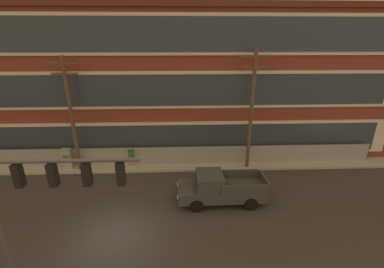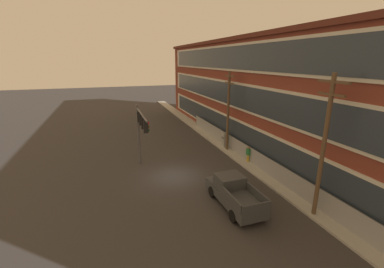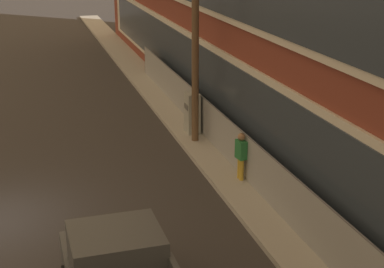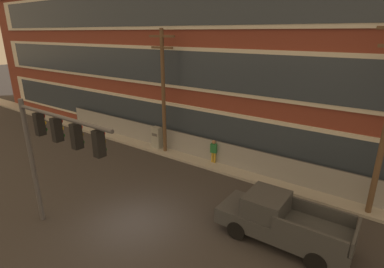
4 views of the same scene
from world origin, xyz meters
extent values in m
cube|color=#9E9B93|center=(0.00, 7.45, 0.08)|extent=(80.00, 1.63, 0.16)
cube|color=beige|center=(-3.67, 8.20, 2.11)|extent=(47.45, 0.10, 2.77)
cube|color=#2D3844|center=(-3.67, 8.14, 2.11)|extent=(45.39, 0.06, 2.31)
cube|color=gray|center=(1.38, 7.71, 0.80)|extent=(34.25, 0.04, 1.61)
cylinder|color=#4C4C51|center=(-15.74, 7.71, 0.80)|extent=(0.06, 0.06, 1.61)
cylinder|color=#4C4C51|center=(1.38, 7.71, 1.61)|extent=(34.25, 0.05, 0.05)
cube|color=#383A3D|center=(5.07, 2.75, 1.52)|extent=(1.62, 1.85, 0.84)
cube|color=#283342|center=(4.26, 2.73, 1.52)|extent=(0.08, 1.62, 0.63)
cube|color=white|center=(3.15, 2.02, 0.85)|extent=(0.06, 0.24, 0.16)
cube|color=white|center=(3.13, 3.41, 0.85)|extent=(0.06, 0.24, 0.16)
cylinder|color=brown|center=(-4.42, 7.21, 4.25)|extent=(0.26, 0.26, 8.51)
cube|color=#939993|center=(-5.33, 7.36, 0.86)|extent=(0.70, 0.47, 1.73)
cube|color=#515151|center=(-5.33, 7.11, 1.21)|extent=(0.49, 0.02, 0.20)
cylinder|color=#B7932D|center=(-0.62, 7.55, 0.42)|extent=(0.14, 0.14, 0.85)
cylinder|color=#B7932D|center=(-0.44, 7.55, 0.42)|extent=(0.14, 0.14, 0.85)
cube|color=#236B38|center=(-0.53, 7.55, 1.15)|extent=(0.43, 0.29, 0.60)
sphere|color=#8C6647|center=(-0.53, 7.55, 1.57)|extent=(0.24, 0.24, 0.24)
camera|label=1|loc=(3.47, -10.71, 9.47)|focal=24.00mm
camera|label=2|loc=(19.55, -4.90, 9.60)|focal=24.00mm
camera|label=3|loc=(15.43, 1.32, 7.56)|focal=55.00mm
camera|label=4|loc=(8.95, -7.82, 8.27)|focal=28.00mm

